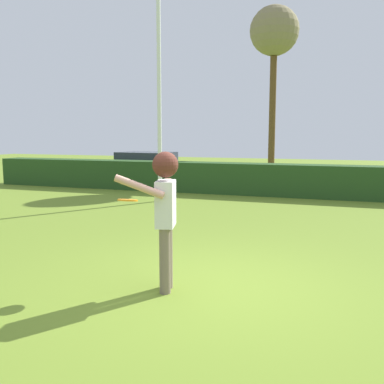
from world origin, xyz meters
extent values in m
plane|color=olive|center=(0.00, 0.00, 0.00)|extent=(60.00, 60.00, 0.00)
cylinder|color=#766458|center=(-0.45, -0.39, 0.42)|extent=(0.14, 0.14, 0.84)
cylinder|color=#766458|center=(-0.50, -0.20, 0.42)|extent=(0.14, 0.14, 0.84)
cube|color=silver|center=(-0.47, -0.29, 1.13)|extent=(0.31, 0.42, 0.58)
cylinder|color=tan|center=(-0.69, -0.59, 1.37)|extent=(0.62, 0.24, 0.30)
cylinder|color=tan|center=(-0.53, -0.07, 1.11)|extent=(0.09, 0.09, 0.62)
sphere|color=tan|center=(-0.47, -0.29, 1.59)|extent=(0.22, 0.22, 0.22)
sphere|color=#50261D|center=(-0.47, -0.29, 1.62)|extent=(0.33, 0.33, 0.33)
cylinder|color=orange|center=(-1.07, -0.17, 1.13)|extent=(0.27, 0.27, 0.06)
cylinder|color=silver|center=(-3.51, 6.47, 3.20)|extent=(0.12, 0.12, 6.41)
cube|color=#26481D|center=(0.00, 8.83, 0.52)|extent=(22.32, 0.90, 1.03)
cube|color=#B7B7BC|center=(-6.16, 11.14, 0.57)|extent=(4.33, 2.05, 0.55)
cube|color=#2D333D|center=(-6.16, 11.14, 1.05)|extent=(2.33, 1.75, 0.40)
cylinder|color=black|center=(-4.62, 11.86, 0.30)|extent=(0.61, 0.15, 0.60)
cylinder|color=black|center=(-4.77, 10.16, 0.30)|extent=(0.61, 0.15, 0.60)
cylinder|color=black|center=(-7.55, 12.11, 0.30)|extent=(0.61, 0.15, 0.60)
cylinder|color=black|center=(-7.70, 10.42, 0.30)|extent=(0.61, 0.15, 0.60)
cylinder|color=brown|center=(-1.23, 12.93, 2.57)|extent=(0.27, 0.27, 5.15)
sphere|color=olive|center=(-1.23, 12.93, 6.14)|extent=(1.99, 1.99, 1.99)
camera|label=1|loc=(1.60, -5.19, 2.00)|focal=40.11mm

